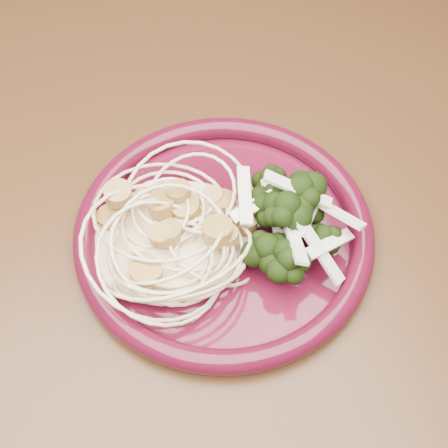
% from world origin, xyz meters
% --- Properties ---
extents(dining_table, '(1.20, 0.80, 0.75)m').
position_xyz_m(dining_table, '(0.00, 0.00, 0.65)').
color(dining_table, '#472814').
rests_on(dining_table, ground).
extents(dinner_plate, '(0.28, 0.28, 0.02)m').
position_xyz_m(dinner_plate, '(0.05, 0.02, 0.76)').
color(dinner_plate, '#490B1E').
rests_on(dinner_plate, dining_table).
extents(spaghetti_pile, '(0.15, 0.14, 0.03)m').
position_xyz_m(spaghetti_pile, '(0.00, 0.03, 0.77)').
color(spaghetti_pile, beige).
rests_on(spaghetti_pile, dinner_plate).
extents(scallop_cluster, '(0.14, 0.14, 0.04)m').
position_xyz_m(scallop_cluster, '(0.00, 0.03, 0.80)').
color(scallop_cluster, '#B28A45').
rests_on(scallop_cluster, spaghetti_pile).
extents(broccoli_pile, '(0.10, 0.14, 0.04)m').
position_xyz_m(broccoli_pile, '(0.10, 0.01, 0.78)').
color(broccoli_pile, black).
rests_on(broccoli_pile, dinner_plate).
extents(onion_garnish, '(0.07, 0.09, 0.05)m').
position_xyz_m(onion_garnish, '(0.10, 0.01, 0.80)').
color(onion_garnish, beige).
rests_on(onion_garnish, broccoli_pile).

